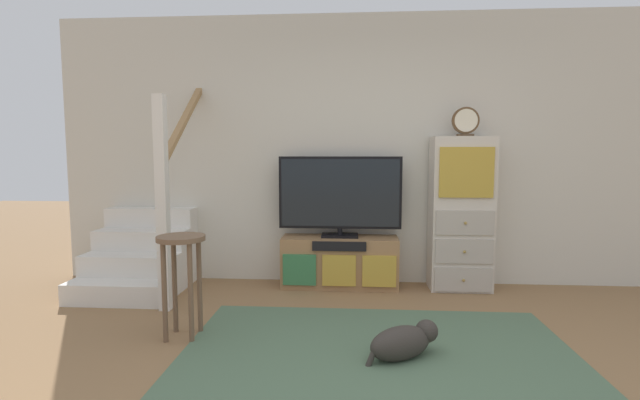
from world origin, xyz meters
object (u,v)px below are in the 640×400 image
at_px(desk_clock, 466,122).
at_px(dog, 404,342).
at_px(television, 340,194).
at_px(bar_stool_near, 182,263).
at_px(side_cabinet, 461,214).
at_px(media_console, 340,262).

xyz_separation_m(desk_clock, dog, (-0.72, -1.61, -1.50)).
distance_m(television, bar_stool_near, 1.80).
relative_size(television, desk_clock, 4.37).
relative_size(desk_clock, dog, 0.55).
relative_size(television, dog, 2.43).
height_order(side_cabinet, desk_clock, desk_clock).
height_order(desk_clock, dog, desk_clock).
relative_size(television, bar_stool_near, 1.62).
height_order(media_console, dog, media_console).
bearing_deg(side_cabinet, bar_stool_near, -148.75).
xyz_separation_m(side_cabinet, desk_clock, (0.01, -0.02, 0.88)).
distance_m(media_console, desk_clock, 1.81).
distance_m(media_console, television, 0.67).
bearing_deg(media_console, bar_stool_near, -128.64).
xyz_separation_m(media_console, television, (0.00, 0.02, 0.67)).
bearing_deg(desk_clock, dog, -114.22).
distance_m(television, desk_clock, 1.37).
xyz_separation_m(media_console, bar_stool_near, (-1.09, -1.36, 0.30)).
bearing_deg(dog, bar_stool_near, 170.75).
xyz_separation_m(media_console, dog, (0.46, -1.61, -0.13)).
bearing_deg(media_console, dog, -74.04).
height_order(side_cabinet, bar_stool_near, side_cabinet).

